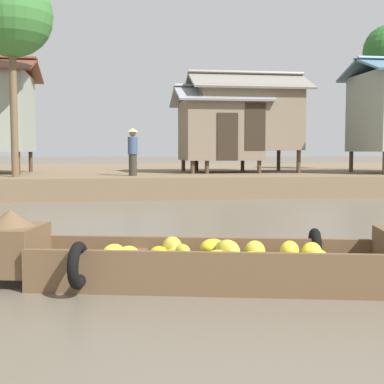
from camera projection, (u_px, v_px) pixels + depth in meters
ground_plane at (183, 231)px, 10.51m from camera, size 300.00×300.00×0.00m
riverbank_strip at (140, 175)px, 26.76m from camera, size 160.00×20.00×0.71m
banana_boat at (207, 259)px, 6.21m from camera, size 5.43×2.07×0.87m
stilt_house_mid_left at (219, 129)px, 21.54m from camera, size 3.71×3.58×3.52m
stilt_house_mid_right at (246, 118)px, 21.61m from camera, size 4.74×3.43×4.07m
palm_tree_far at (11, 16)px, 17.45m from camera, size 2.70×2.70×6.66m
vendor_person at (133, 149)px, 18.48m from camera, size 0.44×0.44×1.66m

